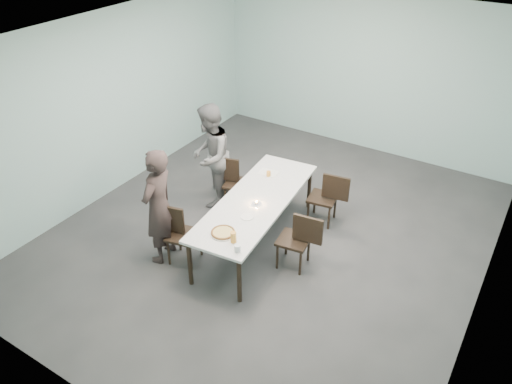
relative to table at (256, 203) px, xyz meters
The scene contains 16 objects.
ground 0.76m from the table, 71.23° to the left, with size 7.00×7.00×0.00m, color #333335.
room_shell 1.37m from the table, 71.23° to the left, with size 6.02×7.02×3.01m.
table is the anchor object (origin of this frame).
chair_near_left 1.17m from the table, 127.89° to the right, with size 0.65×0.50×0.87m.
chair_far_left 1.06m from the table, 142.41° to the left, with size 0.65×0.51×0.87m.
chair_near_right 0.84m from the table, 11.39° to the right, with size 0.63×0.47×0.87m.
chair_far_right 1.24m from the table, 55.97° to the left, with size 0.64×0.48×0.87m.
diner_near 1.38m from the table, 133.40° to the right, with size 0.63×0.41×1.72m, color black.
diner_far 1.34m from the table, 155.51° to the left, with size 0.84×0.65×1.73m, color slate.
pizza 0.91m from the table, 85.86° to the right, with size 0.34×0.34×0.04m.
side_plate 0.46m from the table, 73.40° to the right, with size 0.18×0.18×0.01m, color white.
beer_glass 1.03m from the table, 74.15° to the right, with size 0.08×0.08×0.15m, color orange.
water_tumbler 1.18m from the table, 69.13° to the right, with size 0.08×0.08×0.09m, color silver.
tealight 0.14m from the table, 53.12° to the right, with size 0.06×0.06×0.05m.
amber_tumbler 0.70m from the table, 105.42° to the left, with size 0.07×0.07×0.08m, color orange.
menu 0.78m from the table, 107.57° to the left, with size 0.30×0.22×0.01m, color silver.
Camera 1 is at (3.06, -5.36, 4.68)m, focal length 35.00 mm.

